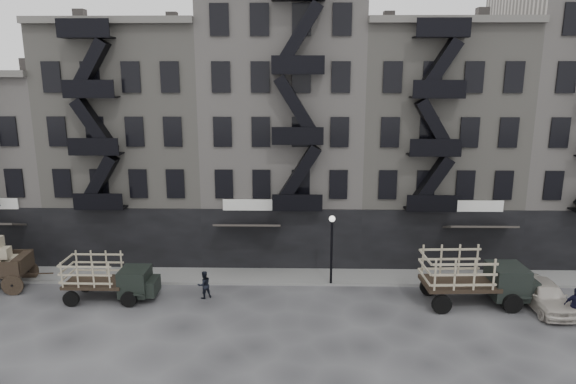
{
  "coord_description": "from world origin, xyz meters",
  "views": [
    {
      "loc": [
        1.03,
        -25.66,
        12.37
      ],
      "look_at": [
        0.44,
        4.0,
        5.34
      ],
      "focal_mm": 32.0,
      "sensor_mm": 36.0,
      "label": 1
    }
  ],
  "objects_px": {
    "car_east": "(545,295)",
    "policeman": "(576,305)",
    "stake_truck_west": "(108,275)",
    "pedestrian_mid": "(204,285)",
    "stake_truck_east": "(475,274)"
  },
  "relations": [
    {
      "from": "car_east",
      "to": "policeman",
      "type": "height_order",
      "value": "policeman"
    },
    {
      "from": "stake_truck_west",
      "to": "policeman",
      "type": "xyz_separation_m",
      "value": [
        24.37,
        -2.19,
        -0.52
      ]
    },
    {
      "from": "car_east",
      "to": "policeman",
      "type": "relative_size",
      "value": 2.45
    },
    {
      "from": "stake_truck_west",
      "to": "policeman",
      "type": "bearing_deg",
      "value": -4.93
    },
    {
      "from": "pedestrian_mid",
      "to": "policeman",
      "type": "relative_size",
      "value": 0.87
    },
    {
      "from": "stake_truck_west",
      "to": "car_east",
      "type": "distance_m",
      "value": 23.59
    },
    {
      "from": "stake_truck_east",
      "to": "policeman",
      "type": "bearing_deg",
      "value": -27.27
    },
    {
      "from": "stake_truck_east",
      "to": "pedestrian_mid",
      "type": "xyz_separation_m",
      "value": [
        -14.74,
        0.42,
        -0.92
      ]
    },
    {
      "from": "pedestrian_mid",
      "to": "car_east",
      "type": "bearing_deg",
      "value": 145.08
    },
    {
      "from": "stake_truck_east",
      "to": "policeman",
      "type": "distance_m",
      "value": 4.9
    },
    {
      "from": "stake_truck_west",
      "to": "car_east",
      "type": "bearing_deg",
      "value": -1.34
    },
    {
      "from": "stake_truck_east",
      "to": "car_east",
      "type": "relative_size",
      "value": 1.36
    },
    {
      "from": "stake_truck_west",
      "to": "car_east",
      "type": "height_order",
      "value": "stake_truck_west"
    },
    {
      "from": "stake_truck_east",
      "to": "policeman",
      "type": "height_order",
      "value": "stake_truck_east"
    },
    {
      "from": "stake_truck_east",
      "to": "policeman",
      "type": "xyz_separation_m",
      "value": [
        4.39,
        -2.02,
        -0.8
      ]
    }
  ]
}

